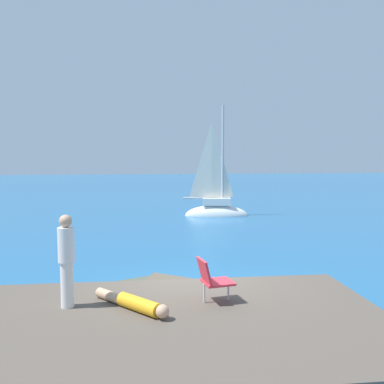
{
  "coord_description": "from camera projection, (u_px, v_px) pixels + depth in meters",
  "views": [
    {
      "loc": [
        -1.31,
        -8.76,
        3.19
      ],
      "look_at": [
        1.79,
        10.49,
        1.6
      ],
      "focal_mm": 37.24,
      "sensor_mm": 36.0,
      "label": 1
    }
  ],
  "objects": [
    {
      "name": "ground_plane",
      "position": [
        188.0,
        300.0,
        9.08
      ],
      "size": [
        160.0,
        160.0,
        0.0
      ],
      "primitive_type": "plane",
      "color": "#236093"
    },
    {
      "name": "shore_ledge",
      "position": [
        150.0,
        338.0,
        6.41
      ],
      "size": [
        8.13,
        4.59,
        0.63
      ],
      "primitive_type": "cube",
      "rotation": [
        0.0,
        0.0,
        -0.05
      ],
      "color": "brown",
      "rests_on": "ground"
    },
    {
      "name": "boulder_seaward",
      "position": [
        156.0,
        305.0,
        8.72
      ],
      "size": [
        1.97,
        1.82,
        1.16
      ],
      "primitive_type": "cube",
      "rotation": [
        0.16,
        -0.15,
        2.43
      ],
      "color": "#4D5242",
      "rests_on": "ground"
    },
    {
      "name": "boulder_inland",
      "position": [
        173.0,
        302.0,
        8.93
      ],
      "size": [
        1.77,
        1.7,
        0.95
      ],
      "primitive_type": "cube",
      "rotation": [
        -0.09,
        -0.06,
        2.69
      ],
      "color": "brown",
      "rests_on": "ground"
    },
    {
      "name": "sailboat_near",
      "position": [
        216.0,
        209.0,
        22.64
      ],
      "size": [
        3.76,
        1.87,
        6.84
      ],
      "rotation": [
        0.0,
        0.0,
        6.1
      ],
      "color": "white",
      "rests_on": "ground"
    },
    {
      "name": "person_sunbather",
      "position": [
        134.0,
        303.0,
        6.79
      ],
      "size": [
        1.25,
        1.42,
        0.25
      ],
      "rotation": [
        0.0,
        0.0,
        2.28
      ],
      "color": "gold",
      "rests_on": "shore_ledge"
    },
    {
      "name": "person_standing",
      "position": [
        66.0,
        258.0,
        6.86
      ],
      "size": [
        0.28,
        0.28,
        1.62
      ],
      "rotation": [
        0.0,
        0.0,
        1.65
      ],
      "color": "white",
      "rests_on": "shore_ledge"
    },
    {
      "name": "beach_chair",
      "position": [
        212.0,
        278.0,
        7.14
      ],
      "size": [
        0.66,
        0.56,
        0.8
      ],
      "rotation": [
        0.0,
        0.0,
        0.15
      ],
      "color": "#E03342",
      "rests_on": "shore_ledge"
    }
  ]
}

